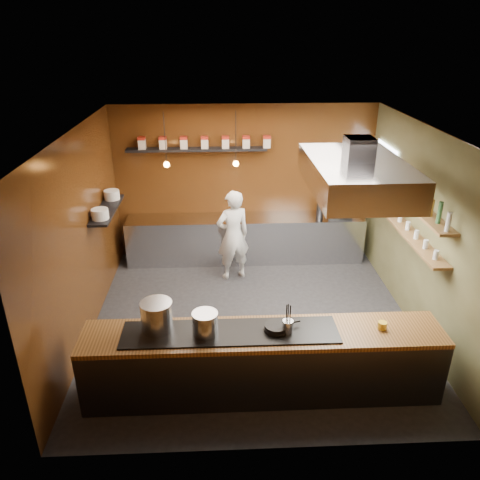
{
  "coord_description": "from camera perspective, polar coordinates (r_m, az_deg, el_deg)",
  "views": [
    {
      "loc": [
        -0.5,
        -6.24,
        4.28
      ],
      "look_at": [
        -0.19,
        0.4,
        1.23
      ],
      "focal_mm": 35.0,
      "sensor_mm": 36.0,
      "label": 1
    }
  ],
  "objects": [
    {
      "name": "stockpot_small",
      "position": [
        5.62,
        -4.27,
        -10.12
      ],
      "size": [
        0.36,
        0.36,
        0.29
      ],
      "primitive_type": "cylinder",
      "rotation": [
        0.0,
        0.0,
        -0.18
      ],
      "color": "#B4B7BB",
      "rests_on": "pass_counter"
    },
    {
      "name": "plate_stacks",
      "position": [
        7.92,
        -15.99,
        4.25
      ],
      "size": [
        0.26,
        1.16,
        0.16
      ],
      "color": "white",
      "rests_on": "plate_shelf"
    },
    {
      "name": "bottle_shelf_lower",
      "position": [
        7.67,
        19.27,
        1.54
      ],
      "size": [
        0.26,
        2.8,
        0.04
      ],
      "primitive_type": "cube",
      "color": "brown",
      "rests_on": "right_wall"
    },
    {
      "name": "wine_glasses",
      "position": [
        7.64,
        19.36,
        2.12
      ],
      "size": [
        0.07,
        2.37,
        0.13
      ],
      "color": "silver",
      "rests_on": "bottle_shelf_lower"
    },
    {
      "name": "bottle_shelf_upper",
      "position": [
        7.51,
        19.76,
        4.84
      ],
      "size": [
        0.26,
        2.8,
        0.04
      ],
      "primitive_type": "cube",
      "color": "brown",
      "rests_on": "right_wall"
    },
    {
      "name": "back_wall",
      "position": [
        9.19,
        0.57,
        7.0
      ],
      "size": [
        5.0,
        0.0,
        5.0
      ],
      "primitive_type": "plane",
      "rotation": [
        1.57,
        0.0,
        0.0
      ],
      "color": "#38170A",
      "rests_on": "ground"
    },
    {
      "name": "ceiling",
      "position": [
        6.39,
        1.91,
        13.07
      ],
      "size": [
        5.0,
        5.0,
        0.0
      ],
      "primitive_type": "plane",
      "rotation": [
        3.14,
        0.0,
        0.0
      ],
      "color": "silver",
      "rests_on": "back_wall"
    },
    {
      "name": "bottles",
      "position": [
        7.47,
        19.91,
        5.84
      ],
      "size": [
        0.06,
        2.66,
        0.24
      ],
      "color": "silver",
      "rests_on": "bottle_shelf_upper"
    },
    {
      "name": "floor",
      "position": [
        7.58,
        1.59,
        -9.74
      ],
      "size": [
        5.0,
        5.0,
        0.0
      ],
      "primitive_type": "plane",
      "color": "black",
      "rests_on": "ground"
    },
    {
      "name": "pendant_left",
      "position": [
        8.27,
        -8.96,
        9.41
      ],
      "size": [
        0.1,
        0.1,
        0.95
      ],
      "color": "black",
      "rests_on": "ceiling"
    },
    {
      "name": "stockpot_large",
      "position": [
        5.74,
        -10.1,
        -9.11
      ],
      "size": [
        0.39,
        0.39,
        0.37
      ],
      "primitive_type": "cylinder",
      "rotation": [
        0.0,
        0.0,
        0.02
      ],
      "color": "silver",
      "rests_on": "pass_counter"
    },
    {
      "name": "utensil_crock",
      "position": [
        5.68,
        5.84,
        -10.46
      ],
      "size": [
        0.15,
        0.15,
        0.17
      ],
      "primitive_type": "cylinder",
      "rotation": [
        0.0,
        0.0,
        0.15
      ],
      "color": "#B4B7BC",
      "rests_on": "pass_counter"
    },
    {
      "name": "pass_counter",
      "position": [
        6.03,
        2.74,
        -14.65
      ],
      "size": [
        4.4,
        0.72,
        0.94
      ],
      "color": "#38383D",
      "rests_on": "floor"
    },
    {
      "name": "extractor_hood",
      "position": [
        6.37,
        13.99,
        7.71
      ],
      "size": [
        1.2,
        2.0,
        0.72
      ],
      "color": "#38383D",
      "rests_on": "ceiling"
    },
    {
      "name": "chef",
      "position": [
        8.42,
        -0.86,
        0.56
      ],
      "size": [
        0.72,
        0.59,
        1.69
      ],
      "primitive_type": "imported",
      "rotation": [
        0.0,
        0.0,
        3.48
      ],
      "color": "white",
      "rests_on": "floor"
    },
    {
      "name": "storage_tins",
      "position": [
        8.82,
        -4.33,
        11.79
      ],
      "size": [
        2.43,
        0.13,
        0.22
      ],
      "color": "beige",
      "rests_on": "tin_shelf"
    },
    {
      "name": "window_pane",
      "position": [
        8.8,
        17.18,
        7.83
      ],
      "size": [
        0.0,
        1.0,
        1.0
      ],
      "primitive_type": "plane",
      "rotation": [
        1.57,
        0.0,
        -1.57
      ],
      "color": "white",
      "rests_on": "right_wall"
    },
    {
      "name": "frying_pan",
      "position": [
        5.74,
        4.45,
        -10.59
      ],
      "size": [
        0.46,
        0.3,
        0.07
      ],
      "color": "black",
      "rests_on": "pass_counter"
    },
    {
      "name": "right_wall",
      "position": [
        7.46,
        21.26,
        1.0
      ],
      "size": [
        0.0,
        5.0,
        5.0
      ],
      "primitive_type": "plane",
      "rotation": [
        1.57,
        0.0,
        -1.57
      ],
      "color": "#4F4D2C",
      "rests_on": "ground"
    },
    {
      "name": "butter_jar",
      "position": [
        6.03,
        16.97,
        -9.94
      ],
      "size": [
        0.13,
        0.13,
        0.1
      ],
      "primitive_type": "cylinder",
      "rotation": [
        0.0,
        0.0,
        -0.2
      ],
      "color": "gold",
      "rests_on": "pass_counter"
    },
    {
      "name": "pendant_right",
      "position": [
        8.23,
        -0.51,
        9.63
      ],
      "size": [
        0.1,
        0.1,
        0.95
      ],
      "color": "black",
      "rests_on": "ceiling"
    },
    {
      "name": "prep_counter",
      "position": [
        9.26,
        0.66,
        0.18
      ],
      "size": [
        4.6,
        0.65,
        0.9
      ],
      "primitive_type": "cube",
      "color": "silver",
      "rests_on": "floor"
    },
    {
      "name": "espresso_machine",
      "position": [
        9.23,
        12.22,
        4.01
      ],
      "size": [
        0.51,
        0.5,
        0.44
      ],
      "primitive_type": "cube",
      "rotation": [
        0.0,
        0.0,
        -0.2
      ],
      "color": "black",
      "rests_on": "prep_counter"
    },
    {
      "name": "left_wall",
      "position": [
        7.12,
        -18.76,
        0.26
      ],
      "size": [
        0.0,
        5.0,
        5.0
      ],
      "primitive_type": "plane",
      "rotation": [
        1.57,
        0.0,
        1.57
      ],
      "color": "#38170A",
      "rests_on": "ground"
    },
    {
      "name": "plate_shelf",
      "position": [
        7.96,
        -15.91,
        3.58
      ],
      "size": [
        0.3,
        1.4,
        0.04
      ],
      "primitive_type": "cube",
      "color": "black",
      "rests_on": "left_wall"
    },
    {
      "name": "tin_shelf",
      "position": [
        8.86,
        -5.29,
        10.94
      ],
      "size": [
        2.6,
        0.26,
        0.04
      ],
      "primitive_type": "cube",
      "color": "black",
      "rests_on": "back_wall"
    }
  ]
}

